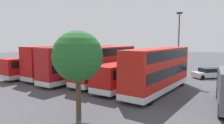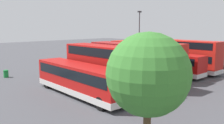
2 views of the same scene
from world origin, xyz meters
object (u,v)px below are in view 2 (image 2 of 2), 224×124
at_px(car_small_green, 133,57).
at_px(bus_single_deck_second, 163,62).
at_px(bus_double_decker_fifth, 105,66).
at_px(bus_single_deck_sixth, 80,79).
at_px(lamp_post_tall, 139,34).
at_px(bus_double_decker_third, 146,59).
at_px(bus_double_decker_near_end, 180,54).
at_px(bus_double_decker_fourth, 131,62).
at_px(box_truck_blue, 212,57).
at_px(waste_bin_yellow, 6,74).

bearing_deg(car_small_green, bus_single_deck_second, 58.69).
relative_size(bus_single_deck_second, bus_double_decker_fifth, 1.12).
distance_m(bus_single_deck_sixth, lamp_post_tall, 19.74).
distance_m(bus_double_decker_third, lamp_post_tall, 10.23).
relative_size(bus_double_decker_near_end, bus_double_decker_fourth, 1.01).
distance_m(bus_double_decker_near_end, car_small_green, 12.23).
xyz_separation_m(bus_double_decker_fifth, box_truck_blue, (-21.68, 2.04, -0.74)).
relative_size(bus_double_decker_third, bus_double_decker_fourth, 0.90).
bearing_deg(bus_double_decker_near_end, waste_bin_yellow, -34.07).
xyz_separation_m(bus_double_decker_fifth, car_small_green, (-17.96, -11.52, -1.75)).
distance_m(bus_single_deck_sixth, box_truck_blue, 25.06).
distance_m(bus_double_decker_fourth, bus_double_decker_fifth, 3.94).
height_order(bus_single_deck_second, waste_bin_yellow, bus_single_deck_second).
distance_m(bus_single_deck_second, bus_double_decker_third, 3.70).
relative_size(bus_double_decker_near_end, bus_double_decker_third, 1.12).
distance_m(bus_double_decker_near_end, waste_bin_yellow, 23.98).
relative_size(bus_single_deck_second, bus_single_deck_sixth, 0.97).
relative_size(bus_double_decker_fourth, car_small_green, 2.62).
relative_size(bus_single_deck_second, bus_double_decker_fourth, 1.00).
bearing_deg(bus_double_decker_fifth, car_small_green, -147.32).
relative_size(bus_double_decker_third, waste_bin_yellow, 11.16).
bearing_deg(bus_double_decker_near_end, bus_single_deck_sixth, -0.52).
xyz_separation_m(bus_single_deck_second, lamp_post_tall, (-3.49, -6.99, 3.57)).
distance_m(car_small_green, waste_bin_yellow, 23.09).
relative_size(bus_double_decker_third, bus_single_deck_sixth, 0.87).
height_order(bus_single_deck_sixth, lamp_post_tall, lamp_post_tall).
bearing_deg(bus_double_decker_fifth, lamp_post_tall, -153.29).
bearing_deg(waste_bin_yellow, box_truck_blue, 150.27).
bearing_deg(lamp_post_tall, waste_bin_yellow, -16.53).
height_order(bus_single_deck_second, box_truck_blue, box_truck_blue).
bearing_deg(lamp_post_tall, bus_single_deck_sixth, 22.31).
xyz_separation_m(bus_single_deck_second, box_truck_blue, (-10.50, 2.43, 0.08)).
bearing_deg(car_small_green, bus_single_deck_sixth, 28.44).
distance_m(bus_double_decker_near_end, bus_double_decker_third, 7.18).
bearing_deg(bus_double_decker_third, car_small_green, -133.37).
xyz_separation_m(bus_double_decker_near_end, waste_bin_yellow, (19.80, -13.39, -1.97)).
bearing_deg(car_small_green, lamp_post_tall, 51.56).
distance_m(bus_single_deck_second, box_truck_blue, 10.78).
relative_size(bus_double_decker_fourth, bus_single_deck_sixth, 0.97).
xyz_separation_m(bus_double_decker_fourth, bus_double_decker_fifth, (3.94, -0.16, -0.00)).
relative_size(bus_double_decker_near_end, box_truck_blue, 1.53).
xyz_separation_m(bus_double_decker_third, bus_double_decker_fifth, (7.58, 0.54, -0.00)).
xyz_separation_m(bus_double_decker_third, car_small_green, (-10.37, -10.98, -1.75)).
height_order(bus_double_decker_third, bus_double_decker_fourth, same).
bearing_deg(bus_single_deck_sixth, lamp_post_tall, -157.69).
bearing_deg(waste_bin_yellow, bus_double_decker_fourth, 123.90).
bearing_deg(bus_double_decker_fourth, bus_single_deck_second, -175.67).
bearing_deg(box_truck_blue, bus_double_decker_fifth, -5.36).
bearing_deg(bus_single_deck_sixth, bus_double_decker_fifth, 179.76).
xyz_separation_m(bus_single_deck_second, car_small_green, (-6.77, -11.13, -0.92)).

